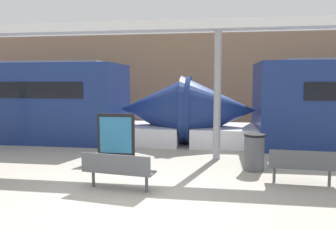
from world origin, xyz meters
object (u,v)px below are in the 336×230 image
at_px(support_column_near, 217,96).
at_px(bench_far, 303,164).
at_px(train_right, 6,103).
at_px(trash_bin, 254,152).
at_px(bench_near, 117,169).
at_px(poster_board, 116,137).

bearing_deg(support_column_near, bench_far, -49.01).
bearing_deg(train_right, trash_bin, -20.43).
distance_m(bench_near, trash_bin, 3.82).
height_order(bench_far, trash_bin, trash_bin).
relative_size(bench_near, poster_board, 1.16).
bearing_deg(support_column_near, bench_near, -123.25).
xyz_separation_m(bench_near, poster_board, (-0.87, 2.65, 0.24)).
distance_m(train_right, bench_near, 8.88).
distance_m(bench_near, support_column_near, 4.20).
xyz_separation_m(train_right, support_column_near, (8.81, -2.50, 0.47)).
height_order(train_right, support_column_near, support_column_near).
distance_m(train_right, bench_far, 11.85).
height_order(bench_near, bench_far, same).
bearing_deg(bench_near, train_right, 147.36).
height_order(bench_near, support_column_near, support_column_near).
distance_m(train_right, poster_board, 6.63).
relative_size(bench_near, bench_far, 1.07).
relative_size(train_right, poster_board, 10.72).
height_order(trash_bin, poster_board, poster_board).
xyz_separation_m(bench_far, trash_bin, (-0.97, 1.13, 0.01)).
bearing_deg(support_column_near, poster_board, -168.10).
distance_m(train_right, trash_bin, 10.52).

